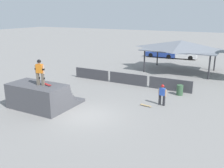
# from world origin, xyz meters

# --- Properties ---
(ground_plane) EXTENTS (160.00, 160.00, 0.00)m
(ground_plane) POSITION_xyz_m (0.00, 0.00, 0.00)
(ground_plane) COLOR gray
(quarter_pipe_ramp) EXTENTS (4.14, 3.83, 1.77)m
(quarter_pipe_ramp) POSITION_xyz_m (-3.73, -0.22, 0.79)
(quarter_pipe_ramp) COLOR #4C4C51
(quarter_pipe_ramp) RESTS_ON ground
(skater_on_deck) EXTENTS (0.76, 0.33, 1.77)m
(skater_on_deck) POSITION_xyz_m (-3.36, -0.51, 2.78)
(skater_on_deck) COLOR #6B6051
(skater_on_deck) RESTS_ON quarter_pipe_ramp
(skateboard_on_deck) EXTENTS (0.87, 0.46, 0.09)m
(skateboard_on_deck) POSITION_xyz_m (-2.92, -0.36, 1.83)
(skateboard_on_deck) COLOR blue
(skateboard_on_deck) RESTS_ON quarter_pipe_ramp
(bystander_walking) EXTENTS (0.62, 0.26, 1.58)m
(bystander_walking) POSITION_xyz_m (3.74, 4.24, 0.93)
(bystander_walking) COLOR #2D2D33
(bystander_walking) RESTS_ON ground
(skateboard_on_ground) EXTENTS (0.86, 0.30, 0.09)m
(skateboard_on_ground) POSITION_xyz_m (2.77, 3.48, 0.06)
(skateboard_on_ground) COLOR blue
(skateboard_on_ground) RESTS_ON ground
(barrier_fence) EXTENTS (11.86, 0.12, 1.05)m
(barrier_fence) POSITION_xyz_m (-0.76, 8.06, 0.53)
(barrier_fence) COLOR #3D3D42
(barrier_fence) RESTS_ON ground
(pavilion_shelter) EXTENTS (8.16, 5.42, 3.55)m
(pavilion_shelter) POSITION_xyz_m (2.17, 15.90, 2.99)
(pavilion_shelter) COLOR #2D2D33
(pavilion_shelter) RESTS_ON ground
(trash_bin) EXTENTS (0.52, 0.52, 0.85)m
(trash_bin) POSITION_xyz_m (4.32, 7.19, 0.42)
(trash_bin) COLOR #385B3D
(trash_bin) RESTS_ON ground
(parked_car_blue) EXTENTS (4.54, 1.72, 1.27)m
(parked_car_blue) POSITION_xyz_m (-2.61, 23.98, 0.60)
(parked_car_blue) COLOR navy
(parked_car_blue) RESTS_ON ground
(parked_car_white) EXTENTS (4.19, 2.02, 1.27)m
(parked_car_white) POSITION_xyz_m (0.51, 24.18, 0.60)
(parked_car_white) COLOR silver
(parked_car_white) RESTS_ON ground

